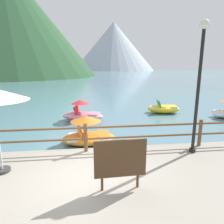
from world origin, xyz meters
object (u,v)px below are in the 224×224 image
object	(u,v)px
pedal_boat_5	(164,109)
pedal_boat_6	(89,134)
pedal_boat_1	(83,114)
lamp_post	(199,76)
sign_board	(120,159)

from	to	relation	value
pedal_boat_5	pedal_boat_6	size ratio (longest dim) A/B	1.06
pedal_boat_6	pedal_boat_1	bearing A→B (deg)	94.80
lamp_post	sign_board	size ratio (longest dim) A/B	3.40
sign_board	pedal_boat_6	size ratio (longest dim) A/B	0.54
sign_board	pedal_boat_5	bearing A→B (deg)	63.12
lamp_post	pedal_boat_6	size ratio (longest dim) A/B	1.84
sign_board	pedal_boat_1	xyz separation A→B (m)	(-0.99, 7.48, -0.74)
lamp_post	pedal_boat_1	distance (m)	7.27
sign_board	pedal_boat_1	bearing A→B (deg)	97.56
pedal_boat_1	pedal_boat_6	xyz separation A→B (m)	(0.31, -3.64, 0.00)
lamp_post	sign_board	xyz separation A→B (m)	(-2.67, -1.70, -1.71)
lamp_post	pedal_boat_1	size ratio (longest dim) A/B	1.56
pedal_boat_1	sign_board	bearing A→B (deg)	-82.44
pedal_boat_1	pedal_boat_5	size ratio (longest dim) A/B	1.11
pedal_boat_1	pedal_boat_5	xyz separation A→B (m)	(5.47, 1.34, -0.10)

